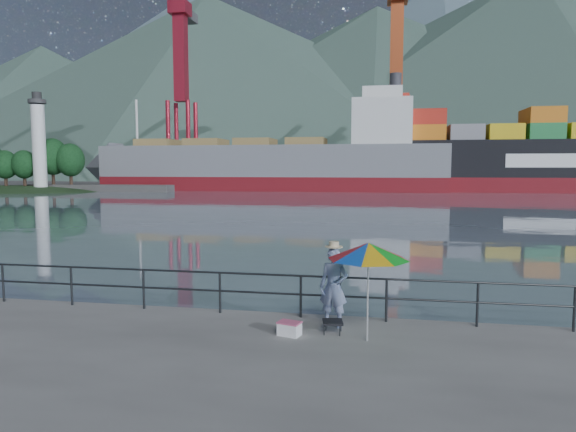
{
  "coord_description": "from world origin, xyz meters",
  "views": [
    {
      "loc": [
        2.85,
        -10.09,
        3.56
      ],
      "look_at": [
        -0.09,
        6.0,
        2.0
      ],
      "focal_mm": 32.0,
      "sensor_mm": 36.0,
      "label": 1
    }
  ],
  "objects_px": {
    "fisherman": "(334,287)",
    "bulk_carrier": "(283,164)",
    "container_ship": "(545,152)",
    "cooler_bag": "(289,329)",
    "beach_umbrella": "(368,251)"
  },
  "relations": [
    {
      "from": "fisherman",
      "to": "bulk_carrier",
      "type": "distance_m",
      "value": 73.1
    },
    {
      "from": "fisherman",
      "to": "cooler_bag",
      "type": "height_order",
      "value": "fisherman"
    },
    {
      "from": "fisherman",
      "to": "bulk_carrier",
      "type": "xyz_separation_m",
      "value": [
        -14.99,
        71.47,
        3.17
      ]
    },
    {
      "from": "cooler_bag",
      "to": "beach_umbrella",
      "type": "bearing_deg",
      "value": 14.81
    },
    {
      "from": "beach_umbrella",
      "to": "bulk_carrier",
      "type": "distance_m",
      "value": 74.05
    },
    {
      "from": "beach_umbrella",
      "to": "bulk_carrier",
      "type": "height_order",
      "value": "bulk_carrier"
    },
    {
      "from": "beach_umbrella",
      "to": "cooler_bag",
      "type": "height_order",
      "value": "beach_umbrella"
    },
    {
      "from": "beach_umbrella",
      "to": "cooler_bag",
      "type": "xyz_separation_m",
      "value": [
        -1.64,
        0.06,
        -1.73
      ]
    },
    {
      "from": "cooler_bag",
      "to": "bulk_carrier",
      "type": "bearing_deg",
      "value": 117.8
    },
    {
      "from": "bulk_carrier",
      "to": "container_ship",
      "type": "distance_m",
      "value": 40.57
    },
    {
      "from": "cooler_bag",
      "to": "container_ship",
      "type": "bearing_deg",
      "value": 87.19
    },
    {
      "from": "beach_umbrella",
      "to": "cooler_bag",
      "type": "bearing_deg",
      "value": 178.07
    },
    {
      "from": "cooler_bag",
      "to": "bulk_carrier",
      "type": "height_order",
      "value": "bulk_carrier"
    },
    {
      "from": "fisherman",
      "to": "beach_umbrella",
      "type": "distance_m",
      "value": 1.51
    },
    {
      "from": "fisherman",
      "to": "beach_umbrella",
      "type": "xyz_separation_m",
      "value": [
        0.78,
        -0.85,
        0.98
      ]
    }
  ]
}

